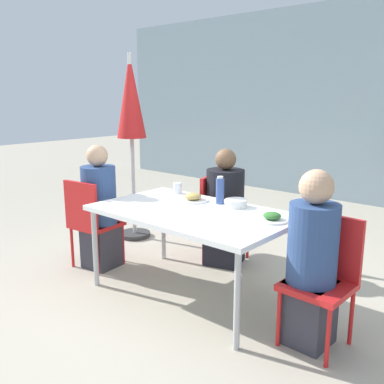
{
  "coord_description": "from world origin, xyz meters",
  "views": [
    {
      "loc": [
        2.15,
        -2.49,
        1.61
      ],
      "look_at": [
        0.0,
        0.0,
        0.87
      ],
      "focal_mm": 40.0,
      "sensor_mm": 36.0,
      "label": 1
    }
  ],
  "objects_px": {
    "closed_umbrella": "(131,107)",
    "drinking_cup": "(178,188)",
    "chair_right": "(324,271)",
    "salad_bowl": "(236,203)",
    "person_left": "(100,210)",
    "bottle": "(220,191)",
    "chair_left": "(90,218)",
    "chair_far": "(219,212)",
    "person_far": "(225,211)",
    "person_right": "(312,263)"
  },
  "relations": [
    {
      "from": "closed_umbrella",
      "to": "drinking_cup",
      "type": "distance_m",
      "value": 1.26
    },
    {
      "from": "chair_right",
      "to": "salad_bowl",
      "type": "bearing_deg",
      "value": -15.12
    },
    {
      "from": "person_left",
      "to": "chair_right",
      "type": "distance_m",
      "value": 2.16
    },
    {
      "from": "bottle",
      "to": "chair_left",
      "type": "bearing_deg",
      "value": -154.99
    },
    {
      "from": "chair_far",
      "to": "person_far",
      "type": "bearing_deg",
      "value": 58.14
    },
    {
      "from": "salad_bowl",
      "to": "person_far",
      "type": "bearing_deg",
      "value": 135.25
    },
    {
      "from": "person_left",
      "to": "drinking_cup",
      "type": "relative_size",
      "value": 11.8
    },
    {
      "from": "closed_umbrella",
      "to": "bottle",
      "type": "xyz_separation_m",
      "value": [
        1.52,
        -0.37,
        -0.66
      ]
    },
    {
      "from": "person_left",
      "to": "chair_far",
      "type": "xyz_separation_m",
      "value": [
        0.75,
        0.87,
        -0.06
      ]
    },
    {
      "from": "person_left",
      "to": "bottle",
      "type": "distance_m",
      "value": 1.2
    },
    {
      "from": "chair_far",
      "to": "drinking_cup",
      "type": "bearing_deg",
      "value": -44.31
    },
    {
      "from": "chair_left",
      "to": "drinking_cup",
      "type": "bearing_deg",
      "value": 38.2
    },
    {
      "from": "closed_umbrella",
      "to": "person_right",
      "type": "bearing_deg",
      "value": -15.97
    },
    {
      "from": "person_left",
      "to": "drinking_cup",
      "type": "height_order",
      "value": "person_left"
    },
    {
      "from": "chair_far",
      "to": "person_far",
      "type": "distance_m",
      "value": 0.1
    },
    {
      "from": "chair_right",
      "to": "salad_bowl",
      "type": "xyz_separation_m",
      "value": [
        -0.9,
        0.28,
        0.26
      ]
    },
    {
      "from": "chair_left",
      "to": "chair_far",
      "type": "xyz_separation_m",
      "value": [
        0.79,
        0.96,
        0.0
      ]
    },
    {
      "from": "chair_left",
      "to": "chair_far",
      "type": "distance_m",
      "value": 1.24
    },
    {
      "from": "chair_right",
      "to": "bottle",
      "type": "distance_m",
      "value": 1.15
    },
    {
      "from": "person_left",
      "to": "closed_umbrella",
      "type": "relative_size",
      "value": 0.57
    },
    {
      "from": "person_far",
      "to": "bottle",
      "type": "relative_size",
      "value": 4.8
    },
    {
      "from": "person_far",
      "to": "salad_bowl",
      "type": "xyz_separation_m",
      "value": [
        0.41,
        -0.41,
        0.23
      ]
    },
    {
      "from": "person_right",
      "to": "closed_umbrella",
      "type": "bearing_deg",
      "value": -14.0
    },
    {
      "from": "chair_left",
      "to": "person_right",
      "type": "height_order",
      "value": "person_right"
    },
    {
      "from": "person_right",
      "to": "chair_far",
      "type": "bearing_deg",
      "value": -28.32
    },
    {
      "from": "person_far",
      "to": "bottle",
      "type": "height_order",
      "value": "person_far"
    },
    {
      "from": "chair_far",
      "to": "drinking_cup",
      "type": "xyz_separation_m",
      "value": [
        -0.2,
        -0.38,
        0.27
      ]
    },
    {
      "from": "person_left",
      "to": "salad_bowl",
      "type": "distance_m",
      "value": 1.34
    },
    {
      "from": "person_right",
      "to": "salad_bowl",
      "type": "distance_m",
      "value": 0.94
    },
    {
      "from": "person_left",
      "to": "bottle",
      "type": "height_order",
      "value": "person_left"
    },
    {
      "from": "drinking_cup",
      "to": "chair_right",
      "type": "bearing_deg",
      "value": -11.7
    },
    {
      "from": "person_left",
      "to": "person_right",
      "type": "distance_m",
      "value": 2.1
    },
    {
      "from": "chair_left",
      "to": "drinking_cup",
      "type": "xyz_separation_m",
      "value": [
        0.59,
        0.58,
        0.27
      ]
    },
    {
      "from": "closed_umbrella",
      "to": "chair_far",
      "type": "bearing_deg",
      "value": 3.07
    },
    {
      "from": "chair_right",
      "to": "drinking_cup",
      "type": "relative_size",
      "value": 8.55
    },
    {
      "from": "bottle",
      "to": "chair_far",
      "type": "bearing_deg",
      "value": 127.88
    },
    {
      "from": "chair_far",
      "to": "drinking_cup",
      "type": "distance_m",
      "value": 0.51
    },
    {
      "from": "person_far",
      "to": "drinking_cup",
      "type": "bearing_deg",
      "value": -55.96
    },
    {
      "from": "chair_right",
      "to": "person_far",
      "type": "xyz_separation_m",
      "value": [
        -1.31,
        0.68,
        0.03
      ]
    },
    {
      "from": "person_left",
      "to": "person_far",
      "type": "bearing_deg",
      "value": 38.77
    },
    {
      "from": "chair_right",
      "to": "salad_bowl",
      "type": "distance_m",
      "value": 0.98
    },
    {
      "from": "closed_umbrella",
      "to": "person_left",
      "type": "bearing_deg",
      "value": -61.63
    },
    {
      "from": "chair_far",
      "to": "drinking_cup",
      "type": "relative_size",
      "value": 8.55
    },
    {
      "from": "chair_right",
      "to": "bottle",
      "type": "relative_size",
      "value": 3.62
    },
    {
      "from": "bottle",
      "to": "salad_bowl",
      "type": "distance_m",
      "value": 0.19
    },
    {
      "from": "chair_left",
      "to": "person_far",
      "type": "xyz_separation_m",
      "value": [
        0.88,
        0.93,
        0.03
      ]
    },
    {
      "from": "chair_left",
      "to": "person_far",
      "type": "distance_m",
      "value": 1.28
    },
    {
      "from": "closed_umbrella",
      "to": "salad_bowl",
      "type": "bearing_deg",
      "value": -12.37
    },
    {
      "from": "person_far",
      "to": "chair_right",
      "type": "bearing_deg",
      "value": 46.35
    },
    {
      "from": "chair_left",
      "to": "bottle",
      "type": "distance_m",
      "value": 1.29
    }
  ]
}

